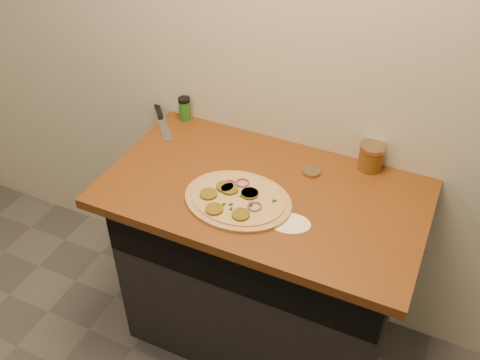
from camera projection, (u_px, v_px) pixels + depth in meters
The scene contains 8 objects.
cabinet at pixel (264, 268), 2.31m from camera, with size 1.10×0.60×0.86m, color black.
countertop at pixel (264, 192), 2.01m from camera, with size 1.20×0.70×0.04m, color brown.
pizza at pixel (237, 199), 1.93m from camera, with size 0.40×0.40×0.03m.
chefs_knife at pixel (161, 119), 2.36m from camera, with size 0.22×0.24×0.02m.
mason_jar_lid at pixel (311, 172), 2.06m from camera, with size 0.07×0.07×0.01m, color tan.
salsa_jar at pixel (371, 157), 2.06m from camera, with size 0.10×0.10×0.11m.
spice_shaker at pixel (185, 109), 2.34m from camera, with size 0.05×0.05×0.10m.
flour_spill at pixel (289, 223), 1.85m from camera, with size 0.15×0.15×0.00m, color white.
Camera 1 is at (0.57, -0.01, 2.17)m, focal length 40.00 mm.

